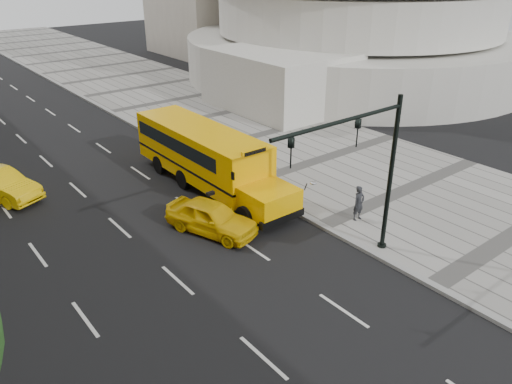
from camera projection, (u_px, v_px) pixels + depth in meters
ground at (140, 221)px, 22.48m from camera, size 140.00×140.00×0.00m
sidewalk_museum at (327, 158)px, 29.19m from camera, size 12.00×140.00×0.15m
curb_museum at (246, 185)px, 25.82m from camera, size 0.30×140.00×0.15m
school_bus at (204, 153)px, 25.32m from camera, size 2.96×11.56×3.19m
taxi_near at (211, 217)px, 21.31m from camera, size 2.99×4.49×1.42m
taxi_far at (1, 185)px, 24.28m from camera, size 3.16×4.63×1.44m
pedestrian at (359, 203)px, 21.98m from camera, size 0.60×0.41×1.60m
traffic_signal at (368, 165)px, 17.77m from camera, size 6.18×0.36×6.40m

